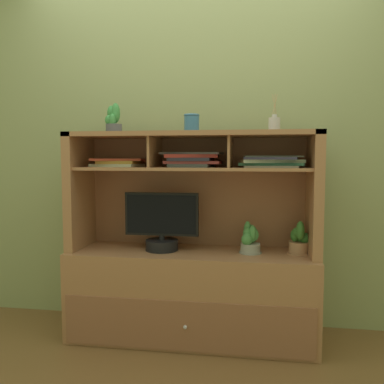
{
  "coord_description": "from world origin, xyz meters",
  "views": [
    {
      "loc": [
        0.4,
        -2.59,
        1.2
      ],
      "look_at": [
        0.0,
        0.0,
        0.97
      ],
      "focal_mm": 37.6,
      "sensor_mm": 36.0,
      "label": 1
    }
  ],
  "objects": [
    {
      "name": "floor_plane",
      "position": [
        0.0,
        0.0,
        -0.01
      ],
      "size": [
        6.0,
        6.0,
        0.02
      ],
      "primitive_type": "cube",
      "color": "brown",
      "rests_on": "ground"
    },
    {
      "name": "back_wall",
      "position": [
        0.0,
        0.29,
        1.4
      ],
      "size": [
        6.0,
        0.02,
        2.8
      ],
      "primitive_type": "cube",
      "color": "#8E9A64",
      "rests_on": "ground"
    },
    {
      "name": "media_console",
      "position": [
        0.0,
        0.01,
        0.42
      ],
      "size": [
        1.61,
        0.54,
        1.36
      ],
      "color": "#A26E47",
      "rests_on": "ground"
    },
    {
      "name": "tv_monitor",
      "position": [
        -0.2,
        -0.02,
        0.74
      ],
      "size": [
        0.49,
        0.22,
        0.38
      ],
      "color": "black",
      "rests_on": "media_console"
    },
    {
      "name": "potted_orchid",
      "position": [
        0.38,
        -0.01,
        0.67
      ],
      "size": [
        0.15,
        0.15,
        0.2
      ],
      "color": "gray",
      "rests_on": "media_console"
    },
    {
      "name": "potted_fern",
      "position": [
        0.69,
        0.01,
        0.67
      ],
      "size": [
        0.15,
        0.15,
        0.22
      ],
      "color": "#A97854",
      "rests_on": "media_console"
    },
    {
      "name": "magazine_stack_left",
      "position": [
        -0.51,
        0.03,
        1.16
      ],
      "size": [
        0.36,
        0.28,
        0.06
      ],
      "color": "beige",
      "rests_on": "media_console"
    },
    {
      "name": "magazine_stack_centre",
      "position": [
        -0.0,
        -0.0,
        1.18
      ],
      "size": [
        0.4,
        0.28,
        0.1
      ],
      "color": "#3A3E3B",
      "rests_on": "media_console"
    },
    {
      "name": "magazine_stack_right",
      "position": [
        0.51,
        0.01,
        1.17
      ],
      "size": [
        0.41,
        0.32,
        0.07
      ],
      "color": "gray",
      "rests_on": "media_console"
    },
    {
      "name": "diffuser_bottle",
      "position": [
        0.52,
        0.01,
        1.41
      ],
      "size": [
        0.07,
        0.07,
        0.23
      ],
      "color": "#BCB6B2",
      "rests_on": "media_console"
    },
    {
      "name": "potted_succulent",
      "position": [
        -0.52,
        -0.01,
        1.44
      ],
      "size": [
        0.12,
        0.12,
        0.2
      ],
      "color": "#4F5156",
      "rests_on": "media_console"
    },
    {
      "name": "ceramic_vase",
      "position": [
        0.0,
        -0.01,
        1.42
      ],
      "size": [
        0.1,
        0.1,
        0.11
      ],
      "color": "#35678E",
      "rests_on": "media_console"
    }
  ]
}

